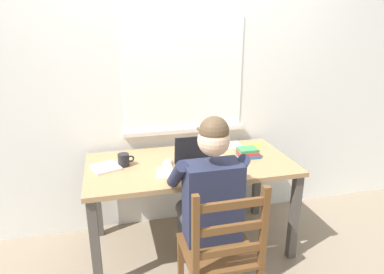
# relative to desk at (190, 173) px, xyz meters

# --- Properties ---
(ground_plane) EXTENTS (8.00, 8.00, 0.00)m
(ground_plane) POSITION_rel_desk_xyz_m (0.00, 0.00, -0.65)
(ground_plane) COLOR gray
(back_wall) EXTENTS (6.00, 0.08, 2.60)m
(back_wall) POSITION_rel_desk_xyz_m (0.00, 0.46, 0.65)
(back_wall) COLOR silver
(back_wall) RESTS_ON ground
(desk) EXTENTS (1.55, 0.77, 0.74)m
(desk) POSITION_rel_desk_xyz_m (0.00, 0.00, 0.00)
(desk) COLOR #9E7A51
(desk) RESTS_ON ground
(seated_person) EXTENTS (0.50, 0.60, 1.25)m
(seated_person) POSITION_rel_desk_xyz_m (0.00, -0.46, 0.04)
(seated_person) COLOR #232842
(seated_person) RESTS_ON ground
(wooden_chair) EXTENTS (0.42, 0.42, 0.94)m
(wooden_chair) POSITION_rel_desk_xyz_m (0.00, -0.74, -0.18)
(wooden_chair) COLOR brown
(wooden_chair) RESTS_ON ground
(laptop) EXTENTS (0.33, 0.27, 0.23)m
(laptop) POSITION_rel_desk_xyz_m (0.03, -0.14, 0.14)
(laptop) COLOR #232328
(laptop) RESTS_ON desk
(computer_mouse) EXTENTS (0.06, 0.10, 0.03)m
(computer_mouse) POSITION_rel_desk_xyz_m (0.27, -0.22, 0.11)
(computer_mouse) COLOR black
(computer_mouse) RESTS_ON desk
(coffee_mug_white) EXTENTS (0.12, 0.08, 0.09)m
(coffee_mug_white) POSITION_rel_desk_xyz_m (0.04, 0.23, 0.13)
(coffee_mug_white) COLOR beige
(coffee_mug_white) RESTS_ON desk
(coffee_mug_dark) EXTENTS (0.12, 0.08, 0.09)m
(coffee_mug_dark) POSITION_rel_desk_xyz_m (-0.49, 0.06, 0.14)
(coffee_mug_dark) COLOR black
(coffee_mug_dark) RESTS_ON desk
(book_stack_main) EXTENTS (0.17, 0.15, 0.07)m
(book_stack_main) POSITION_rel_desk_xyz_m (0.47, 0.00, 0.12)
(book_stack_main) COLOR #2D5B9E
(book_stack_main) RESTS_ON desk
(paper_pile_near_laptop) EXTENTS (0.28, 0.21, 0.02)m
(paper_pile_near_laptop) POSITION_rel_desk_xyz_m (-0.15, -0.17, 0.10)
(paper_pile_near_laptop) COLOR white
(paper_pile_near_laptop) RESTS_ON desk
(paper_pile_back_corner) EXTENTS (0.24, 0.24, 0.02)m
(paper_pile_back_corner) POSITION_rel_desk_xyz_m (-0.62, 0.04, 0.10)
(paper_pile_back_corner) COLOR silver
(paper_pile_back_corner) RESTS_ON desk
(paper_pile_side) EXTENTS (0.22, 0.18, 0.02)m
(paper_pile_side) POSITION_rel_desk_xyz_m (0.40, 0.26, 0.10)
(paper_pile_side) COLOR white
(paper_pile_side) RESTS_ON desk
(landscape_photo_print) EXTENTS (0.14, 0.10, 0.00)m
(landscape_photo_print) POSITION_rel_desk_xyz_m (0.62, 0.23, 0.09)
(landscape_photo_print) COLOR gold
(landscape_photo_print) RESTS_ON desk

